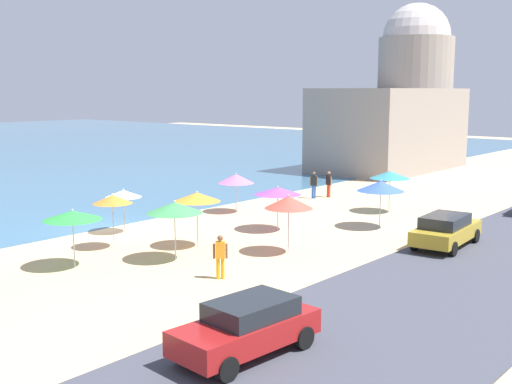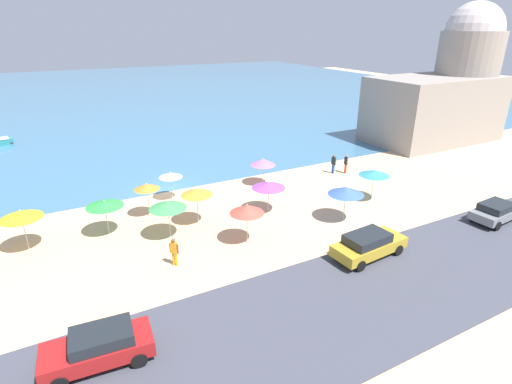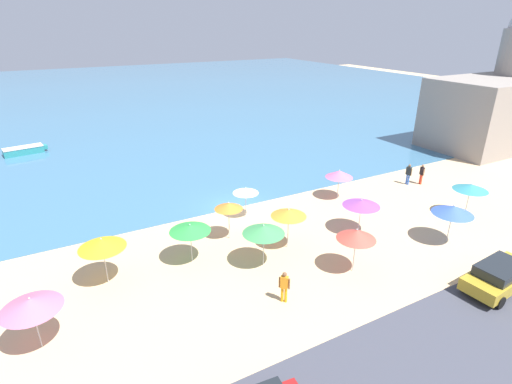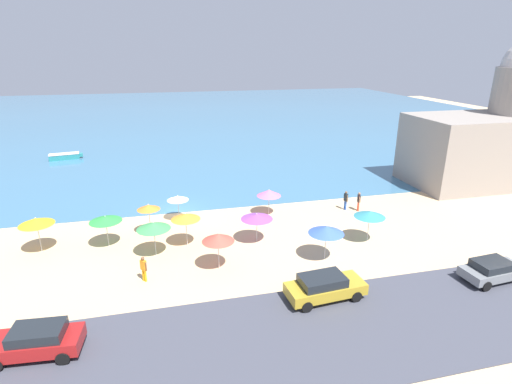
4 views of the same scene
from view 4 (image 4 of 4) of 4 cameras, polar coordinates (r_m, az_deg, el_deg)
The scene contains 22 objects.
ground_plane at distance 36.26m, azimuth -11.18°, elevation -2.96°, with size 160.00×160.00×0.00m, color #D4B284.
sea at distance 89.62m, azimuth -13.02°, elevation 10.35°, with size 150.00×110.00×0.05m, color teal.
coastal_road at distance 20.72m, azimuth -8.41°, elevation -21.85°, with size 80.00×8.00×0.06m, color #41434E.
beach_umbrella_1 at distance 29.62m, azimuth 0.12°, elevation -3.53°, with size 2.40×2.40×2.31m.
beach_umbrella_2 at distance 30.90m, azimuth -20.72°, elevation -3.63°, with size 2.33×2.33×2.42m.
beach_umbrella_3 at distance 29.34m, azimuth -10.04°, elevation -3.48°, with size 2.12×2.12×2.61m.
beach_umbrella_4 at distance 27.56m, azimuth 10.00°, elevation -5.33°, with size 2.45×2.45×2.54m.
beach_umbrella_5 at distance 34.01m, azimuth -11.12°, elevation -0.86°, with size 1.79×1.79×2.26m.
beach_umbrella_6 at distance 28.45m, azimuth -14.44°, elevation -4.70°, with size 2.35×2.35×2.58m.
beach_umbrella_7 at distance 34.63m, azimuth 1.86°, elevation -0.13°, with size 2.10×2.10×2.33m.
beach_umbrella_8 at distance 30.80m, azimuth 15.94°, elevation -3.05°, with size 2.33×2.33×2.51m.
beach_umbrella_9 at distance 26.01m, azimuth -5.44°, elevation -6.48°, with size 2.12×2.12×2.63m.
beach_umbrella_10 at distance 32.01m, azimuth -28.91°, elevation -3.68°, with size 2.39×2.39×2.67m.
beach_umbrella_11 at distance 31.87m, azimuth -15.12°, elevation -2.10°, with size 1.77×1.77×2.54m.
bather_0 at distance 26.14m, azimuth -15.77°, elevation -10.35°, with size 0.42×0.44×1.70m.
bather_1 at distance 36.84m, azimuth 12.69°, elevation -1.02°, with size 0.26×0.57×1.79m.
bather_2 at distance 36.91m, azimuth 14.46°, elevation -1.17°, with size 0.31×0.55×1.74m.
parked_car_0 at distance 29.29m, azimuth 30.74°, elevation -9.52°, with size 4.12×2.15×1.35m.
parked_car_1 at distance 23.93m, azimuth 9.76°, elevation -13.16°, with size 4.70×2.23×1.48m.
parked_car_3 at distance 22.44m, azimuth -28.97°, elevation -18.10°, with size 4.33×2.14×1.50m.
skiff_nearshore at distance 58.72m, azimuth -25.64°, elevation 4.62°, with size 4.21×1.94×0.76m.
harbor_fortress at distance 50.30m, azimuth 31.72°, elevation 7.48°, with size 15.71×8.26×15.16m.
Camera 4 is at (-0.85, -33.57, 13.68)m, focal length 28.00 mm.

